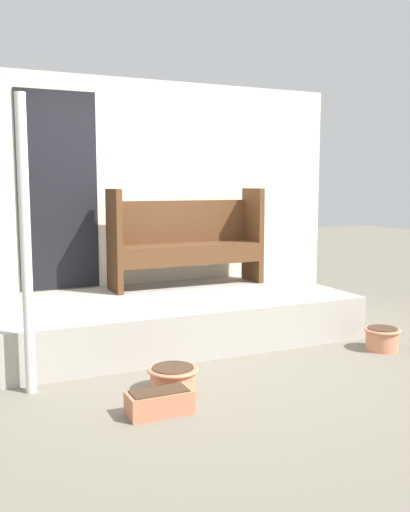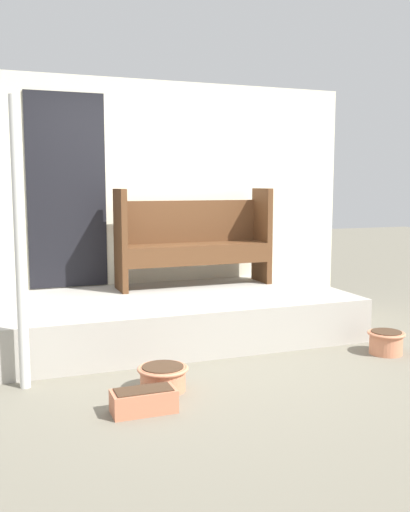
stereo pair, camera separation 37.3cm
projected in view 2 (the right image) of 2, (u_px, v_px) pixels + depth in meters
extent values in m
plane|color=#706B5B|center=(201.00, 362.00, 4.83)|extent=(24.00, 24.00, 0.00)
cube|color=#A8A399|center=(177.00, 316.00, 5.59)|extent=(3.35, 1.64, 0.41)
cube|color=beige|center=(153.00, 202.00, 6.24)|extent=(4.55, 0.06, 2.60)
cube|color=black|center=(67.00, 191.00, 5.87)|extent=(0.80, 0.02, 2.00)
cylinder|color=silver|center=(20.00, 245.00, 4.09)|extent=(0.08, 0.08, 2.12)
cube|color=#54331C|center=(121.00, 240.00, 5.76)|extent=(0.06, 0.40, 1.04)
cube|color=#54331C|center=(262.00, 235.00, 6.32)|extent=(0.06, 0.40, 1.04)
cube|color=#54331C|center=(195.00, 246.00, 6.05)|extent=(1.53, 0.41, 0.04)
cube|color=#54331C|center=(201.00, 257.00, 5.89)|extent=(1.53, 0.04, 0.16)
cube|color=#54331C|center=(189.00, 221.00, 6.18)|extent=(1.53, 0.05, 0.45)
cylinder|color=tan|center=(163.00, 379.00, 4.15)|extent=(0.33, 0.33, 0.17)
torus|color=tan|center=(163.00, 369.00, 4.14)|extent=(0.37, 0.37, 0.02)
cylinder|color=#422D1E|center=(163.00, 367.00, 4.14)|extent=(0.30, 0.30, 0.01)
cylinder|color=tan|center=(386.00, 343.00, 5.05)|extent=(0.29, 0.29, 0.20)
torus|color=tan|center=(386.00, 333.00, 5.03)|extent=(0.33, 0.33, 0.02)
cylinder|color=#422D1E|center=(386.00, 332.00, 5.03)|extent=(0.26, 0.26, 0.01)
cube|color=#C67251|center=(144.00, 401.00, 3.75)|extent=(0.43, 0.20, 0.15)
cube|color=#422D1E|center=(144.00, 390.00, 3.74)|extent=(0.37, 0.17, 0.01)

